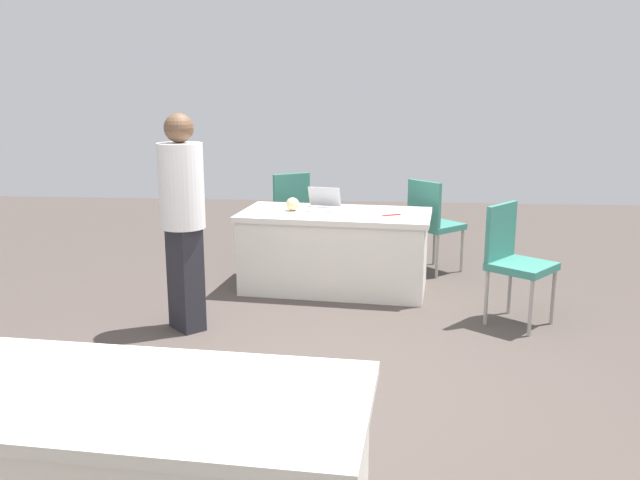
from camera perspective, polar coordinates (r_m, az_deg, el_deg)
name	(u,v)px	position (r m, az deg, el deg)	size (l,w,h in m)	color
ground_plane	(319,387)	(4.36, -0.12, -12.40)	(14.40, 14.40, 0.00)	#4C423D
table_foreground	(335,250)	(6.29, 1.31, -0.88)	(1.83, 1.06, 0.74)	silver
table_mid_left	(131,477)	(2.88, -15.79, -18.83)	(1.93, 1.00, 0.74)	silver
chair_near_front	(514,256)	(5.55, 16.21, -1.33)	(0.62, 0.62, 0.96)	#9E9993
chair_tucked_right	(287,210)	(7.33, -2.84, 2.60)	(0.61, 0.61, 0.97)	#9E9993
chair_aisle	(432,220)	(6.90, 9.52, 1.71)	(0.62, 0.62, 0.96)	#9E9993
person_presenter	(183,212)	(5.20, -11.63, 2.35)	(0.48, 0.48, 1.68)	#26262D
laptop_silver	(321,206)	(6.32, 0.11, 2.94)	(0.37, 0.36, 0.21)	silver
yarn_ball	(293,204)	(6.27, -2.35, 3.07)	(0.13, 0.13, 0.13)	beige
scissors_red	(391,215)	(6.08, 6.11, 2.13)	(0.18, 0.04, 0.01)	red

